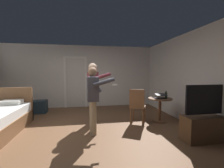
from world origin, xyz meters
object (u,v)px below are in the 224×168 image
wooden_chair (137,105)px  person_blue_shirt (93,96)px  laptop (160,97)px  bottle_on_table (166,95)px  tv_flatscreen (207,124)px  side_table (160,106)px  person_striped_shirt (93,89)px  suitcase_dark (38,107)px

wooden_chair → person_blue_shirt: 1.41m
wooden_chair → person_blue_shirt: size_ratio=0.63×
person_blue_shirt → laptop: bearing=14.8°
bottle_on_table → person_blue_shirt: bearing=-167.3°
wooden_chair → person_blue_shirt: person_blue_shirt is taller
laptop → wooden_chair: 0.72m
tv_flatscreen → side_table: 1.43m
side_table → tv_flatscreen: bearing=-74.2°
tv_flatscreen → person_striped_shirt: size_ratio=0.70×
tv_flatscreen → person_blue_shirt: (-2.39, 0.80, 0.54)m
side_table → laptop: laptop is taller
laptop → suitcase_dark: (-3.84, 1.63, -0.52)m
laptop → person_striped_shirt: (-1.93, 0.22, 0.24)m
person_striped_shirt → tv_flatscreen: bearing=-33.3°
tv_flatscreen → person_striped_shirt: bearing=146.7°
laptop → person_striped_shirt: bearing=173.4°
person_blue_shirt → suitcase_dark: (-1.87, 2.15, -0.67)m
side_table → suitcase_dark: side_table is taller
person_blue_shirt → suitcase_dark: size_ratio=2.73×
tv_flatscreen → laptop: (-0.42, 1.32, 0.40)m
person_striped_shirt → bottle_on_table: bearing=-7.0°
laptop → bottle_on_table: bearing=-12.1°
wooden_chair → person_blue_shirt: (-1.27, -0.50, 0.36)m
side_table → person_striped_shirt: size_ratio=0.41×
side_table → bottle_on_table: size_ratio=3.17×
laptop → suitcase_dark: size_ratio=0.60×
wooden_chair → suitcase_dark: wooden_chair is taller
person_blue_shirt → person_striped_shirt: bearing=87.4°
bottle_on_table → wooden_chair: 0.90m
bottle_on_table → tv_flatscreen: bearing=-79.2°
tv_flatscreen → side_table: (-0.39, 1.37, 0.12)m
laptop → bottle_on_table: bottle_on_table is taller
person_blue_shirt → suitcase_dark: person_blue_shirt is taller
bottle_on_table → laptop: bearing=167.9°
tv_flatscreen → suitcase_dark: size_ratio=2.08×
bottle_on_table → person_striped_shirt: size_ratio=0.13×
suitcase_dark → person_striped_shirt: bearing=-35.8°
side_table → wooden_chair: wooden_chair is taller
bottle_on_table → side_table: bearing=150.3°
side_table → person_striped_shirt: person_striped_shirt is taller
person_blue_shirt → person_striped_shirt: (0.03, 0.74, 0.09)m
tv_flatscreen → person_blue_shirt: size_ratio=0.76×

